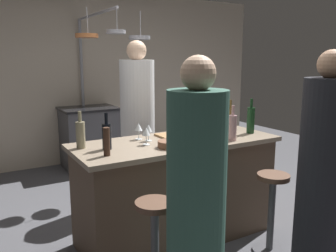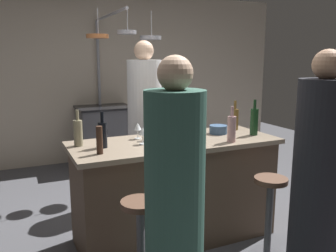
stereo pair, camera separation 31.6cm
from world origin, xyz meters
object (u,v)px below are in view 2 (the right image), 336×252
at_px(wine_glass_near_left_guest, 143,132).
at_px(wine_bottle_amber, 235,119).
at_px(wine_bottle_dark, 103,134).
at_px(bar_stool_right, 269,214).
at_px(wine_bottle_red, 254,121).
at_px(cutting_board, 175,135).
at_px(mixing_bowl_blue, 218,129).
at_px(wine_glass_near_right_guest, 147,129).
at_px(chef, 145,128).
at_px(wine_bottle_white, 78,132).
at_px(wine_bottle_rose, 232,128).
at_px(guest_left, 175,209).
at_px(mixing_bowl_wooden, 164,144).
at_px(wine_glass_by_chef, 138,127).
at_px(pepper_mill, 100,140).
at_px(stove_range, 105,136).
at_px(bar_stool_left, 141,243).
at_px(guest_right, 318,182).

bearing_deg(wine_glass_near_left_guest, wine_bottle_amber, 10.04).
relative_size(wine_bottle_dark, wine_bottle_amber, 0.99).
xyz_separation_m(bar_stool_right, wine_bottle_red, (0.22, 0.52, 0.65)).
distance_m(cutting_board, mixing_bowl_blue, 0.42).
distance_m(wine_glass_near_left_guest, wine_glass_near_right_guest, 0.14).
xyz_separation_m(chef, wine_bottle_dark, (-0.71, -0.94, 0.18)).
xyz_separation_m(wine_bottle_dark, wine_bottle_white, (-0.17, 0.14, 0.00)).
height_order(wine_bottle_rose, wine_bottle_amber, wine_bottle_rose).
relative_size(guest_left, mixing_bowl_wooden, 8.85).
relative_size(chef, wine_bottle_amber, 6.12).
relative_size(wine_glass_near_left_guest, wine_glass_by_chef, 1.00).
bearing_deg(mixing_bowl_blue, wine_glass_by_chef, 172.03).
height_order(guest_left, wine_bottle_dark, guest_left).
height_order(guest_left, mixing_bowl_wooden, guest_left).
distance_m(chef, wine_glass_near_right_guest, 0.93).
bearing_deg(wine_bottle_dark, pepper_mill, -110.95).
distance_m(chef, wine_bottle_rose, 1.27).
distance_m(chef, wine_bottle_white, 1.21).
xyz_separation_m(guest_left, wine_glass_by_chef, (0.20, 1.16, 0.25)).
height_order(stove_range, bar_stool_left, stove_range).
height_order(wine_bottle_red, wine_glass_near_left_guest, wine_bottle_red).
relative_size(pepper_mill, wine_bottle_red, 0.64).
height_order(stove_range, mixing_bowl_blue, mixing_bowl_blue).
height_order(wine_bottle_white, mixing_bowl_wooden, wine_bottle_white).
bearing_deg(cutting_board, pepper_mill, -157.75).
xyz_separation_m(bar_stool_left, cutting_board, (0.63, 0.77, 0.53)).
bearing_deg(stove_range, wine_bottle_white, -109.10).
distance_m(bar_stool_right, wine_glass_near_right_guest, 1.22).
xyz_separation_m(pepper_mill, wine_bottle_red, (1.45, 0.06, 0.02)).
bearing_deg(wine_bottle_rose, wine_glass_by_chef, 147.27).
distance_m(pepper_mill, mixing_bowl_wooden, 0.52).
bearing_deg(wine_glass_near_left_guest, guest_left, -99.84).
bearing_deg(pepper_mill, chef, 55.13).
xyz_separation_m(wine_bottle_dark, mixing_bowl_wooden, (0.44, -0.20, -0.08)).
bearing_deg(bar_stool_right, wine_bottle_rose, 109.30).
relative_size(wine_glass_by_chef, mixing_bowl_blue, 0.89).
bearing_deg(pepper_mill, mixing_bowl_blue, 11.58).
bearing_deg(stove_range, bar_stool_right, -80.09).
relative_size(cutting_board, wine_glass_near_left_guest, 2.19).
xyz_separation_m(chef, wine_glass_near_right_guest, (-0.31, -0.86, 0.18)).
height_order(guest_right, wine_bottle_amber, guest_right).
bearing_deg(stove_range, wine_glass_by_chef, -96.93).
relative_size(pepper_mill, wine_bottle_amber, 0.72).
bearing_deg(wine_bottle_white, wine_bottle_rose, -18.42).
relative_size(pepper_mill, wine_bottle_rose, 0.69).
relative_size(wine_bottle_dark, mixing_bowl_blue, 1.75).
bearing_deg(guest_left, wine_glass_near_right_guest, 77.11).
bearing_deg(stove_range, wine_bottle_amber, -72.26).
bearing_deg(pepper_mill, wine_bottle_rose, -4.58).
bearing_deg(wine_bottle_white, wine_bottle_dark, -39.25).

